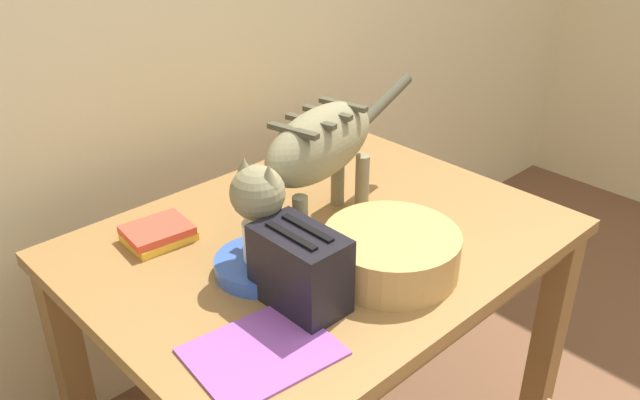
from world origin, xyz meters
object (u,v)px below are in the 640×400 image
at_px(coffee_mug, 261,240).
at_px(book_stack, 158,233).
at_px(magazine, 262,352).
at_px(cat, 313,153).
at_px(saucer_bowl, 261,265).
at_px(toaster, 300,268).
at_px(dining_table, 320,267).
at_px(wicker_basket, 391,251).

bearing_deg(coffee_mug, book_stack, 109.64).
distance_m(coffee_mug, magazine, 0.28).
relative_size(cat, magazine, 2.67).
distance_m(saucer_bowl, magazine, 0.27).
xyz_separation_m(cat, saucer_bowl, (-0.20, -0.04, -0.20)).
bearing_deg(toaster, dining_table, 37.70).
distance_m(dining_table, coffee_mug, 0.27).
height_order(book_stack, toaster, toaster).
bearing_deg(toaster, wicker_basket, -12.83).
bearing_deg(dining_table, magazine, -147.97).
xyz_separation_m(dining_table, wicker_basket, (0.01, -0.22, 0.14)).
height_order(cat, coffee_mug, cat).
relative_size(magazine, wicker_basket, 0.87).
bearing_deg(wicker_basket, saucer_bowl, 137.81).
xyz_separation_m(cat, coffee_mug, (-0.20, -0.04, -0.14)).
distance_m(coffee_mug, wicker_basket, 0.29).
bearing_deg(saucer_bowl, book_stack, 108.88).
xyz_separation_m(cat, wicker_basket, (0.02, -0.24, -0.17)).
height_order(cat, saucer_bowl, cat).
bearing_deg(book_stack, magazine, -98.66).
bearing_deg(magazine, dining_table, 38.37).
distance_m(cat, coffee_mug, 0.24).
xyz_separation_m(coffee_mug, magazine, (-0.17, -0.21, -0.08)).
xyz_separation_m(saucer_bowl, book_stack, (-0.10, 0.28, 0.00)).
bearing_deg(saucer_bowl, coffee_mug, -0.00).
distance_m(saucer_bowl, wicker_basket, 0.29).
bearing_deg(dining_table, saucer_bowl, -173.46).
xyz_separation_m(magazine, wicker_basket, (0.39, 0.02, 0.05)).
distance_m(book_stack, wicker_basket, 0.57).
xyz_separation_m(wicker_basket, toaster, (-0.23, 0.05, 0.03)).
xyz_separation_m(coffee_mug, wicker_basket, (0.21, -0.20, -0.03)).
xyz_separation_m(cat, book_stack, (-0.29, 0.24, -0.20)).
relative_size(coffee_mug, toaster, 0.60).
bearing_deg(magazine, coffee_mug, 56.83).
distance_m(magazine, book_stack, 0.49).
relative_size(wicker_basket, toaster, 1.53).
relative_size(coffee_mug, magazine, 0.45).
distance_m(saucer_bowl, book_stack, 0.29).
distance_m(saucer_bowl, toaster, 0.16).
distance_m(wicker_basket, toaster, 0.24).
xyz_separation_m(dining_table, saucer_bowl, (-0.20, -0.02, 0.11)).
relative_size(dining_table, coffee_mug, 9.65).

